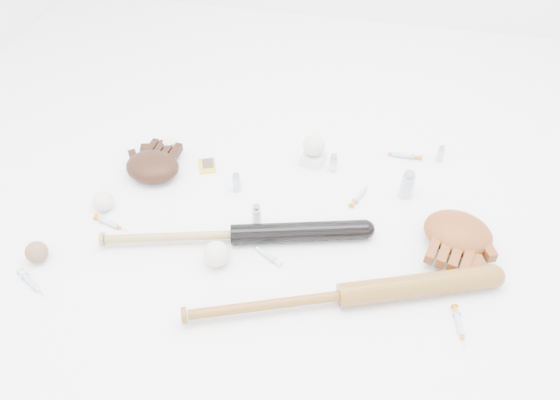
% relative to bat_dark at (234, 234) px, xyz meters
% --- Properties ---
extents(bat_dark, '(0.87, 0.29, 0.06)m').
position_rel_bat_dark_xyz_m(bat_dark, '(0.00, 0.00, 0.00)').
color(bat_dark, black).
rests_on(bat_dark, ground).
extents(bat_wood, '(0.92, 0.40, 0.07)m').
position_rel_bat_dark_xyz_m(bat_wood, '(0.36, -0.16, 0.00)').
color(bat_wood, brown).
rests_on(bat_wood, ground).
extents(glove_dark, '(0.24, 0.24, 0.08)m').
position_rel_bat_dark_xyz_m(glove_dark, '(-0.37, 0.24, 0.01)').
color(glove_dark, black).
rests_on(glove_dark, ground).
extents(glove_tan, '(0.31, 0.31, 0.09)m').
position_rel_bat_dark_xyz_m(glove_tan, '(0.69, 0.14, 0.01)').
color(glove_tan, brown).
rests_on(glove_tan, ground).
extents(trading_card, '(0.09, 0.10, 0.00)m').
position_rel_bat_dark_xyz_m(trading_card, '(-0.19, 0.33, -0.03)').
color(trading_card, gold).
rests_on(trading_card, ground).
extents(pedestal, '(0.09, 0.09, 0.04)m').
position_rel_bat_dark_xyz_m(pedestal, '(0.18, 0.43, -0.01)').
color(pedestal, white).
rests_on(pedestal, ground).
extents(baseball_on_pedestal, '(0.08, 0.08, 0.08)m').
position_rel_bat_dark_xyz_m(baseball_on_pedestal, '(0.18, 0.43, 0.05)').
color(baseball_on_pedestal, silver).
rests_on(baseball_on_pedestal, pedestal).
extents(baseball_left, '(0.07, 0.07, 0.07)m').
position_rel_bat_dark_xyz_m(baseball_left, '(-0.47, 0.05, 0.00)').
color(baseball_left, silver).
rests_on(baseball_left, ground).
extents(baseball_upper, '(0.07, 0.07, 0.07)m').
position_rel_bat_dark_xyz_m(baseball_upper, '(-0.35, 0.37, 0.00)').
color(baseball_upper, silver).
rests_on(baseball_upper, ground).
extents(baseball_mid, '(0.08, 0.08, 0.08)m').
position_rel_bat_dark_xyz_m(baseball_mid, '(-0.03, -0.09, 0.01)').
color(baseball_mid, silver).
rests_on(baseball_mid, ground).
extents(baseball_aged, '(0.07, 0.07, 0.07)m').
position_rel_bat_dark_xyz_m(baseball_aged, '(-0.57, -0.20, 0.00)').
color(baseball_aged, brown).
rests_on(baseball_aged, ground).
extents(syringe_0, '(0.14, 0.10, 0.02)m').
position_rel_bat_dark_xyz_m(syringe_0, '(-0.55, -0.29, -0.02)').
color(syringe_0, '#ADBCC6').
rests_on(syringe_0, ground).
extents(syringe_1, '(0.13, 0.09, 0.02)m').
position_rel_bat_dark_xyz_m(syringe_1, '(0.11, -0.04, -0.02)').
color(syringe_1, '#ADBCC6').
rests_on(syringe_1, ground).
extents(syringe_2, '(0.08, 0.14, 0.02)m').
position_rel_bat_dark_xyz_m(syringe_2, '(0.37, 0.28, -0.02)').
color(syringe_2, '#ADBCC6').
rests_on(syringe_2, ground).
extents(syringe_3, '(0.05, 0.15, 0.02)m').
position_rel_bat_dark_xyz_m(syringe_3, '(0.69, -0.17, -0.02)').
color(syringe_3, '#ADBCC6').
rests_on(syringe_3, ground).
extents(syringe_4, '(0.17, 0.03, 0.02)m').
position_rel_bat_dark_xyz_m(syringe_4, '(0.50, 0.53, -0.02)').
color(syringe_4, '#ADBCC6').
rests_on(syringe_4, ground).
extents(syringe_5, '(0.15, 0.06, 0.02)m').
position_rel_bat_dark_xyz_m(syringe_5, '(-0.42, -0.02, -0.02)').
color(syringe_5, '#ADBCC6').
rests_on(syringe_5, ground).
extents(vial_0, '(0.03, 0.03, 0.07)m').
position_rel_bat_dark_xyz_m(vial_0, '(0.26, 0.40, 0.00)').
color(vial_0, silver).
rests_on(vial_0, ground).
extents(vial_1, '(0.03, 0.03, 0.06)m').
position_rel_bat_dark_xyz_m(vial_1, '(0.63, 0.54, 0.00)').
color(vial_1, silver).
rests_on(vial_1, ground).
extents(vial_2, '(0.03, 0.03, 0.07)m').
position_rel_bat_dark_xyz_m(vial_2, '(0.05, 0.10, 0.00)').
color(vial_2, silver).
rests_on(vial_2, ground).
extents(vial_3, '(0.04, 0.04, 0.11)m').
position_rel_bat_dark_xyz_m(vial_3, '(0.52, 0.32, 0.02)').
color(vial_3, silver).
rests_on(vial_3, ground).
extents(vial_4, '(0.03, 0.03, 0.07)m').
position_rel_bat_dark_xyz_m(vial_4, '(-0.05, 0.23, 0.00)').
color(vial_4, silver).
rests_on(vial_4, ground).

